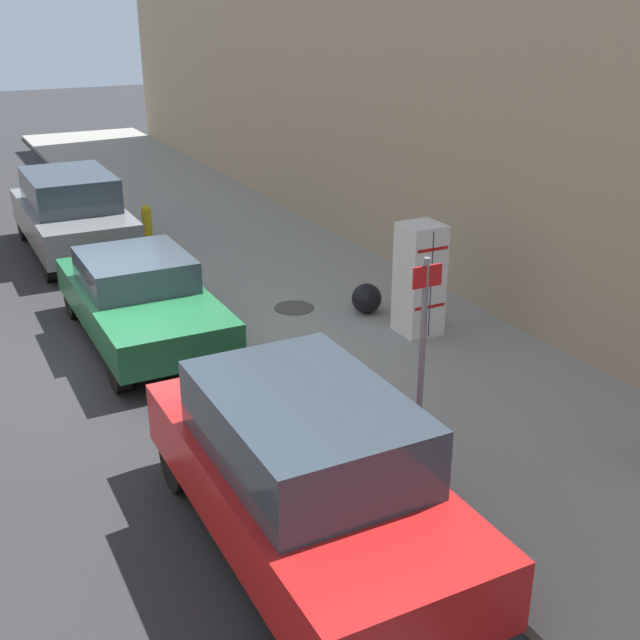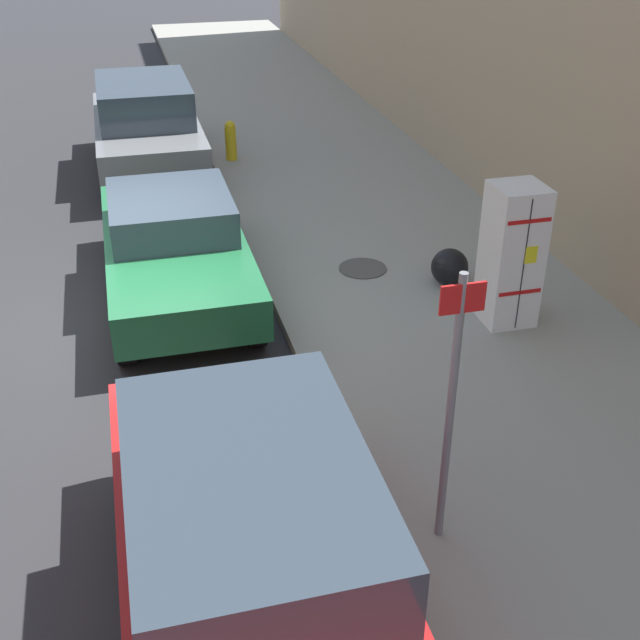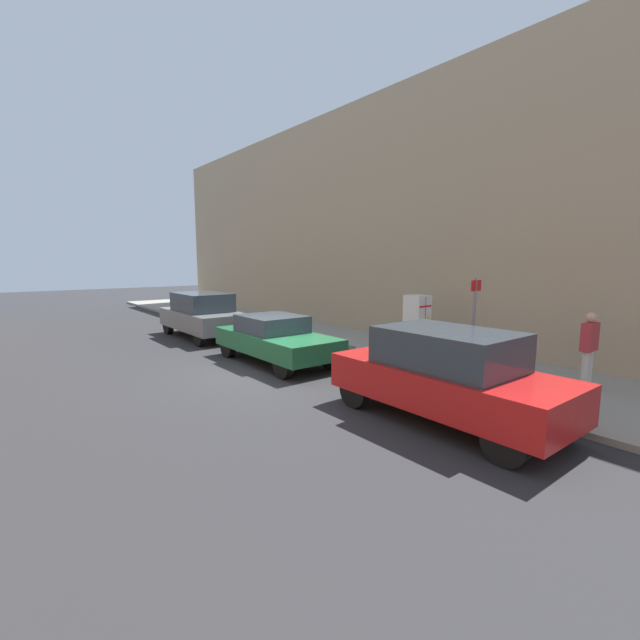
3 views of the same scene
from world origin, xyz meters
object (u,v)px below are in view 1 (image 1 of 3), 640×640
parked_suv_gray (72,212)px  parked_suv_red (304,470)px  discarded_refrigerator (419,279)px  fire_hydrant (147,221)px  street_sign_post (422,355)px  parked_sedan_green (140,297)px  trash_bag (367,298)px

parked_suv_gray → parked_suv_red: 11.34m
discarded_refrigerator → parked_suv_gray: discarded_refrigerator is taller
fire_hydrant → parked_suv_gray: 1.65m
street_sign_post → fire_hydrant: (0.14, -10.73, -1.04)m
street_sign_post → parked_sedan_green: (1.74, -5.44, -0.83)m
discarded_refrigerator → parked_sedan_green: (4.00, -2.05, -0.31)m
fire_hydrant → parked_suv_red: 11.42m
fire_hydrant → parked_suv_red: size_ratio=0.17×
parked_suv_gray → parked_suv_red: same height
street_sign_post → parked_sedan_green: bearing=-72.3°
discarded_refrigerator → parked_suv_gray: (4.00, -7.38, -0.13)m
parked_suv_red → parked_sedan_green: bearing=-90.0°
parked_suv_red → parked_suv_gray: bearing=-90.0°
discarded_refrigerator → parked_suv_red: bearing=44.7°
trash_bag → parked_sedan_green: bearing=-14.2°
discarded_refrigerator → parked_suv_gray: size_ratio=0.40×
fire_hydrant → trash_bag: 6.57m
fire_hydrant → parked_sedan_green: size_ratio=0.18×
trash_bag → parked_sedan_green: (3.69, -0.93, 0.34)m
discarded_refrigerator → parked_suv_red: discarded_refrigerator is taller
discarded_refrigerator → fire_hydrant: discarded_refrigerator is taller
discarded_refrigerator → street_sign_post: size_ratio=0.71×
discarded_refrigerator → street_sign_post: bearing=56.3°
street_sign_post → parked_suv_gray: (1.74, -10.77, -0.65)m
street_sign_post → fire_hydrant: street_sign_post is taller
trash_bag → parked_suv_red: 6.30m
fire_hydrant → parked_sedan_green: bearing=73.2°
street_sign_post → trash_bag: street_sign_post is taller
trash_bag → parked_suv_gray: 7.29m
fire_hydrant → parked_suv_gray: bearing=-1.3°
discarded_refrigerator → fire_hydrant: bearing=-71.9°
discarded_refrigerator → parked_suv_red: (4.00, 3.97, -0.13)m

